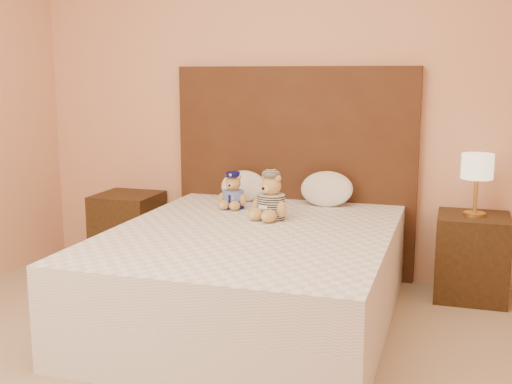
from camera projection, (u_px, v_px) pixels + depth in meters
The scene contains 9 objects.
bed at pixel (252, 275), 3.79m from camera, with size 1.60×2.00×0.55m.
headboard at pixel (294, 171), 4.65m from camera, with size 1.75×0.08×1.50m, color #452714.
nightstand_left at pixel (128, 229), 4.91m from camera, with size 0.45×0.45×0.55m, color #3B2712.
nightstand_right at pixel (472, 257), 4.17m from camera, with size 0.45×0.45×0.55m, color #3B2712.
lamp at pixel (477, 170), 4.07m from camera, with size 0.20×0.20×0.40m.
teddy_police at pixel (233, 190), 4.32m from camera, with size 0.21×0.20×0.25m, color tan, non-canonical shape.
teddy_prisoner at pixel (271, 196), 3.99m from camera, with size 0.26×0.25×0.29m, color tan, non-canonical shape.
pillow_left at pixel (243, 184), 4.59m from camera, with size 0.33×0.21×0.23m, color white.
pillow_right at pixel (327, 187), 4.41m from camera, with size 0.36×0.24×0.26m, color white.
Camera 1 is at (1.11, -2.26, 1.45)m, focal length 45.00 mm.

